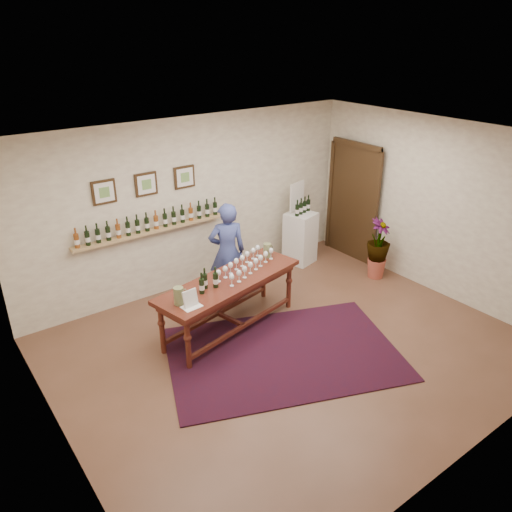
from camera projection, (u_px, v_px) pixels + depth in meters
ground at (291, 348)px, 6.84m from camera, size 6.00×6.00×0.00m
room_shell at (316, 205)px, 8.87m from camera, size 6.00×6.00×6.00m
rug at (283, 353)px, 6.72m from camera, size 3.57×3.00×0.02m
tasting_table at (230, 287)px, 7.02m from camera, size 2.38×1.18×0.81m
table_glasses at (246, 264)px, 7.20m from camera, size 1.37×0.79×0.19m
table_bottles at (207, 279)px, 6.64m from camera, size 0.30×0.20×0.30m
pitcher_left at (179, 296)px, 6.29m from camera, size 0.17×0.17×0.24m
pitcher_right at (267, 250)px, 7.60m from camera, size 0.17×0.17×0.21m
menu_card at (190, 298)px, 6.25m from camera, size 0.26×0.20×0.22m
display_pedestal at (300, 238)px, 9.18m from camera, size 0.58×0.58×0.95m
pedestal_bottles at (303, 206)px, 8.93m from camera, size 0.30×0.15×0.29m
info_sign at (297, 196)px, 8.96m from camera, size 0.41×0.13×0.57m
potted_plant at (378, 249)px, 8.58m from camera, size 0.62×0.62×0.92m
person at (227, 252)px, 7.81m from camera, size 0.69×0.58×1.61m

